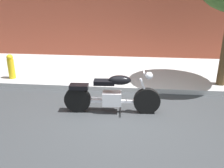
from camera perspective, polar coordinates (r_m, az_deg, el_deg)
name	(u,v)px	position (r m, az deg, el deg)	size (l,w,h in m)	color
ground_plane	(122,117)	(5.97, 2.28, -7.47)	(60.00, 60.00, 0.00)	#303335
sidewalk	(128,71)	(8.84, 3.54, 2.83)	(24.90, 3.34, 0.14)	#ACACAC
motorcycle	(112,95)	(6.01, -0.02, -2.43)	(2.28, 0.70, 1.13)	black
fire_hydrant	(11,68)	(8.47, -21.56, 3.25)	(0.20, 0.20, 0.91)	gold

